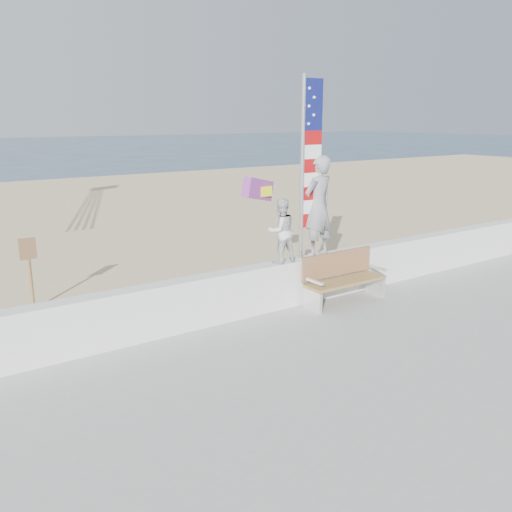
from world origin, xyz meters
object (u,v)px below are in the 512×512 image
at_px(bench, 343,277).
at_px(flag, 308,161).
at_px(adult, 318,207).
at_px(child, 281,231).

bearing_deg(bench, flag, 143.05).
bearing_deg(bench, adult, 124.24).
distance_m(bench, flag, 2.42).
xyz_separation_m(bench, flag, (-0.60, 0.45, 2.30)).
xyz_separation_m(adult, flag, (-0.29, -0.00, 0.91)).
xyz_separation_m(adult, bench, (0.31, -0.45, -1.40)).
distance_m(child, flag, 1.43).
bearing_deg(bench, child, 159.63).
distance_m(child, bench, 1.65).
bearing_deg(flag, child, 179.97).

